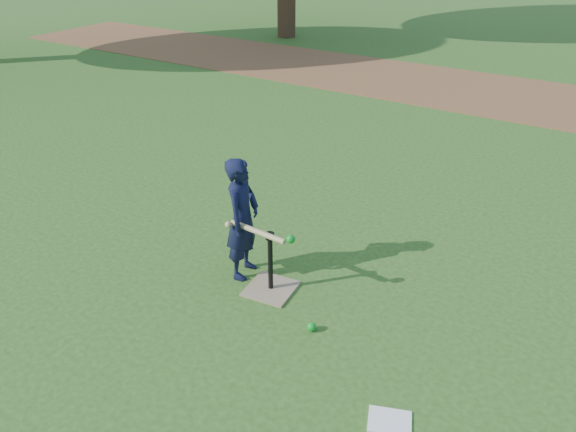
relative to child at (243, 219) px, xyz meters
The scene contains 7 objects.
ground 0.61m from the child, 17.21° to the right, with size 80.00×80.00×0.00m, color #285116.
dirt_strip 7.50m from the child, 89.32° to the left, with size 24.00×3.00×0.01m, color brown.
child is the anchor object (origin of this frame).
wiffle_ball_ground 1.21m from the child, 21.71° to the right, with size 0.08×0.08×0.08m, color #0C8D1F.
clipboard 2.24m from the child, 25.70° to the right, with size 0.30×0.23×0.01m, color white.
batting_tee 0.63m from the child, 14.50° to the right, with size 0.48×0.48×0.61m.
swing_action 0.32m from the child, 22.03° to the right, with size 0.72×0.12×0.10m.
Camera 1 is at (2.73, -3.60, 3.14)m, focal length 35.00 mm.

